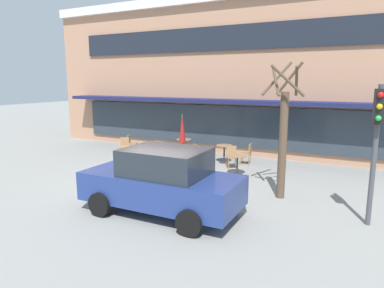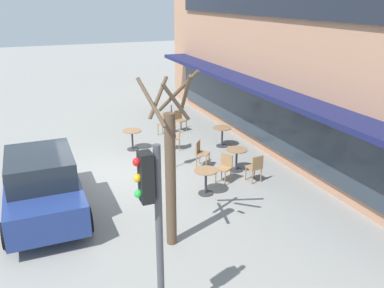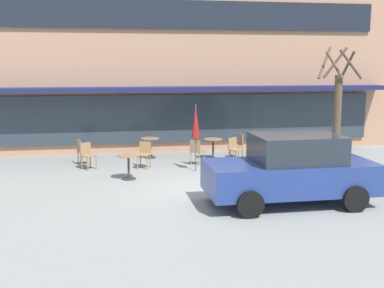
# 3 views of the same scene
# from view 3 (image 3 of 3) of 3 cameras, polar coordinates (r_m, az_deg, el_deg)

# --- Properties ---
(ground_plane) EXTENTS (80.00, 80.00, 0.00)m
(ground_plane) POSITION_cam_3_polar(r_m,az_deg,el_deg) (13.72, 2.39, -5.28)
(ground_plane) COLOR gray
(building_facade) EXTENTS (19.87, 9.10, 7.47)m
(building_facade) POSITION_cam_3_polar(r_m,az_deg,el_deg) (23.11, -2.87, 10.02)
(building_facade) COLOR tan
(building_facade) RESTS_ON ground
(cafe_table_near_wall) EXTENTS (0.70, 0.70, 0.76)m
(cafe_table_near_wall) POSITION_cam_3_polar(r_m,az_deg,el_deg) (16.61, 7.66, -0.95)
(cafe_table_near_wall) COLOR #333338
(cafe_table_near_wall) RESTS_ON ground
(cafe_table_streetside) EXTENTS (0.70, 0.70, 0.76)m
(cafe_table_streetside) POSITION_cam_3_polar(r_m,az_deg,el_deg) (18.10, -4.98, -0.06)
(cafe_table_streetside) COLOR #333338
(cafe_table_streetside) RESTS_ON ground
(cafe_table_by_tree) EXTENTS (0.70, 0.70, 0.76)m
(cafe_table_by_tree) POSITION_cam_3_polar(r_m,az_deg,el_deg) (14.81, -7.53, -2.22)
(cafe_table_by_tree) COLOR #333338
(cafe_table_by_tree) RESTS_ON ground
(cafe_table_mid_patio) EXTENTS (0.70, 0.70, 0.76)m
(cafe_table_mid_patio) POSITION_cam_3_polar(r_m,az_deg,el_deg) (17.86, 2.51, -0.16)
(cafe_table_mid_patio) COLOR #333338
(cafe_table_mid_patio) RESTS_ON ground
(patio_umbrella_green_folded) EXTENTS (0.28, 0.28, 2.20)m
(patio_umbrella_green_folded) POSITION_cam_3_polar(r_m,az_deg,el_deg) (15.66, 0.44, 2.62)
(patio_umbrella_green_folded) COLOR #4C4C51
(patio_umbrella_green_folded) RESTS_ON ground
(cafe_chair_0) EXTENTS (0.52, 0.52, 0.89)m
(cafe_chair_0) POSITION_cam_3_polar(r_m,az_deg,el_deg) (16.37, -5.67, -1.04)
(cafe_chair_0) COLOR #9E754C
(cafe_chair_0) RESTS_ON ground
(cafe_chair_1) EXTENTS (0.55, 0.55, 0.89)m
(cafe_chair_1) POSITION_cam_3_polar(r_m,az_deg,el_deg) (17.30, 5.04, -0.46)
(cafe_chair_1) COLOR #9E754C
(cafe_chair_1) RESTS_ON ground
(cafe_chair_2) EXTENTS (0.51, 0.51, 0.89)m
(cafe_chair_2) POSITION_cam_3_polar(r_m,az_deg,el_deg) (17.24, -12.92, -0.70)
(cafe_chair_2) COLOR #9E754C
(cafe_chair_2) RESTS_ON ground
(cafe_chair_3) EXTENTS (0.56, 0.56, 0.89)m
(cafe_chair_3) POSITION_cam_3_polar(r_m,az_deg,el_deg) (16.49, -12.30, -1.13)
(cafe_chair_3) COLOR #9E754C
(cafe_chair_3) RESTS_ON ground
(cafe_chair_4) EXTENTS (0.45, 0.45, 0.89)m
(cafe_chair_4) POSITION_cam_3_polar(r_m,az_deg,el_deg) (18.21, 5.49, 0.03)
(cafe_chair_4) COLOR #9E754C
(cafe_chair_4) RESTS_ON ground
(cafe_chair_5) EXTENTS (0.56, 0.56, 0.89)m
(cafe_chair_5) POSITION_cam_3_polar(r_m,az_deg,el_deg) (16.79, 0.54, -0.72)
(cafe_chair_5) COLOR #9E754C
(cafe_chair_5) RESTS_ON ground
(parked_sedan) EXTENTS (4.21, 2.04, 1.76)m
(parked_sedan) POSITION_cam_3_polar(r_m,az_deg,el_deg) (12.29, 11.69, -2.99)
(parked_sedan) COLOR navy
(parked_sedan) RESTS_ON ground
(street_tree) EXTENTS (1.32, 1.33, 4.04)m
(street_tree) POSITION_cam_3_polar(r_m,az_deg,el_deg) (15.55, 16.79, 3.19)
(street_tree) COLOR brown
(street_tree) RESTS_ON ground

